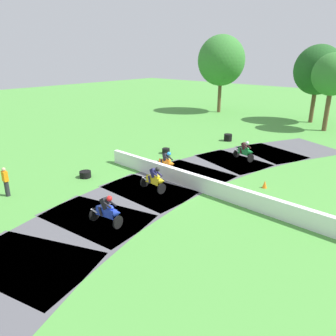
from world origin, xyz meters
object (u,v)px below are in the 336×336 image
at_px(motorcycle_trailing_yellow, 155,179).
at_px(tire_stack_near, 228,137).
at_px(motorcycle_chase_orange, 166,163).
at_px(tire_stack_mid_a, 166,151).
at_px(motorcycle_fourth_blue, 108,211).
at_px(tire_stack_mid_b, 85,174).
at_px(motorcycle_lead_green, 245,151).
at_px(traffic_cone, 265,184).
at_px(track_marshal, 6,182).

height_order(motorcycle_trailing_yellow, tire_stack_near, motorcycle_trailing_yellow).
xyz_separation_m(motorcycle_trailing_yellow, tire_stack_near, (-2.72, 12.16, -0.35)).
distance_m(motorcycle_chase_orange, tire_stack_mid_a, 4.14).
relative_size(motorcycle_fourth_blue, tire_stack_mid_a, 2.87).
bearing_deg(motorcycle_trailing_yellow, tire_stack_mid_b, -162.84).
distance_m(motorcycle_fourth_blue, tire_stack_mid_a, 11.30).
xyz_separation_m(motorcycle_lead_green, tire_stack_mid_a, (-5.32, -2.60, -0.46)).
bearing_deg(motorcycle_fourth_blue, traffic_cone, 68.44).
xyz_separation_m(motorcycle_trailing_yellow, track_marshal, (-5.42, -5.85, 0.17)).
relative_size(track_marshal, traffic_cone, 3.70).
distance_m(motorcycle_trailing_yellow, tire_stack_mid_b, 4.85).
xyz_separation_m(motorcycle_lead_green, tire_stack_near, (-3.76, 3.84, -0.36)).
bearing_deg(tire_stack_near, traffic_cone, -47.03).
height_order(track_marshal, traffic_cone, track_marshal).
distance_m(track_marshal, traffic_cone, 14.28).
relative_size(tire_stack_mid_b, track_marshal, 0.43).
distance_m(motorcycle_chase_orange, tire_stack_near, 9.58).
relative_size(motorcycle_trailing_yellow, tire_stack_near, 2.43).
relative_size(motorcycle_lead_green, tire_stack_near, 2.45).
xyz_separation_m(track_marshal, traffic_cone, (9.93, 10.25, -0.60)).
relative_size(motorcycle_lead_green, tire_stack_mid_b, 2.42).
distance_m(motorcycle_chase_orange, traffic_cone, 6.29).
bearing_deg(tire_stack_mid_a, motorcycle_chase_orange, -48.02).
bearing_deg(track_marshal, tire_stack_mid_a, 84.33).
relative_size(tire_stack_near, tire_stack_mid_b, 0.99).
distance_m(tire_stack_near, track_marshal, 18.22).
distance_m(tire_stack_mid_b, traffic_cone, 10.82).
bearing_deg(traffic_cone, tire_stack_near, 132.97).
xyz_separation_m(motorcycle_lead_green, traffic_cone, (3.46, -3.91, -0.44)).
bearing_deg(motorcycle_trailing_yellow, motorcycle_chase_orange, 119.82).
relative_size(motorcycle_trailing_yellow, traffic_cone, 3.86).
xyz_separation_m(tire_stack_near, traffic_cone, (7.22, -7.76, -0.08)).
distance_m(motorcycle_lead_green, motorcycle_chase_orange, 6.21).
height_order(motorcycle_chase_orange, traffic_cone, motorcycle_chase_orange).
xyz_separation_m(tire_stack_near, tire_stack_mid_b, (-1.89, -13.58, -0.10)).
relative_size(motorcycle_chase_orange, motorcycle_trailing_yellow, 1.01).
distance_m(tire_stack_near, tire_stack_mid_b, 13.72).
xyz_separation_m(tire_stack_mid_b, track_marshal, (-0.81, -4.43, 0.62)).
bearing_deg(motorcycle_chase_orange, motorcycle_trailing_yellow, -60.18).
height_order(motorcycle_trailing_yellow, motorcycle_fourth_blue, motorcycle_fourth_blue).
relative_size(tire_stack_near, traffic_cone, 1.59).
bearing_deg(tire_stack_mid_b, motorcycle_chase_orange, 52.93).
xyz_separation_m(motorcycle_trailing_yellow, tire_stack_mid_a, (-4.28, 5.72, -0.45)).
bearing_deg(tire_stack_mid_a, tire_stack_mid_b, -92.69).
xyz_separation_m(motorcycle_chase_orange, traffic_cone, (6.03, 1.74, -0.41)).
bearing_deg(motorcycle_trailing_yellow, traffic_cone, 44.36).
bearing_deg(track_marshal, motorcycle_fourth_blue, 14.10).
xyz_separation_m(motorcycle_chase_orange, track_marshal, (-3.90, -8.51, 0.19)).
bearing_deg(tire_stack_mid_b, motorcycle_fourth_blue, -26.03).
height_order(motorcycle_fourth_blue, tire_stack_near, motorcycle_fourth_blue).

